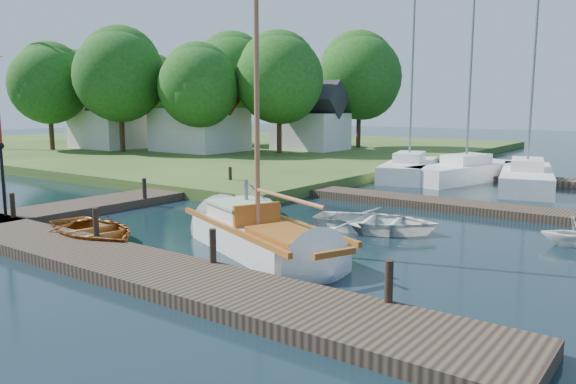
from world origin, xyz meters
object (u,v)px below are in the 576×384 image
Objects in this scene: house_b at (111,119)px; tree_0 at (49,84)px; marina_boat_2 at (527,176)px; tree_1 at (120,75)px; mooring_post_1 at (96,222)px; mooring_post_3 at (389,281)px; house_a at (199,118)px; tender_b at (254,196)px; dinghy at (92,227)px; lamp_post at (2,169)px; tree_5 at (152,88)px; tender_c at (375,218)px; marina_boat_1 at (466,170)px; house_c at (310,123)px; marina_boat_0 at (409,167)px; tree_6 at (74,86)px; mooring_post_0 at (13,205)px; mooring_post_2 at (213,246)px; tree_3 at (280,78)px; sailboat at (264,241)px; tree_2 at (199,86)px; mooring_post_4 at (144,188)px; tree_7 at (360,76)px; tree_4 at (233,76)px; mooring_post_5 at (230,176)px.

house_b is 0.70× the size of tree_0.
tree_1 is at bearing 80.56° from marina_boat_2.
mooring_post_1 is 9.00m from mooring_post_3.
tender_b is at bearing -39.83° from house_a.
dinghy is 0.48× the size of tree_0.
mooring_post_1 is at bearing 146.65° from marina_boat_2.
lamp_post is 0.30× the size of tree_5.
tender_c is at bearing -22.57° from house_b.
marina_boat_1 is (3.47, 13.08, -0.02)m from tender_b.
marina_boat_0 is at bearing -33.83° from house_c.
marina_boat_2 is 34.77m from tree_5.
house_c is 0.62× the size of tree_6.
mooring_post_0 is 0.09× the size of tree_1.
mooring_post_0 is at bearing -59.24° from house_a.
house_c reaches higher than mooring_post_2.
tender_b is 20.60m from tree_3.
mooring_post_0 is 35.77m from tree_6.
tree_6 reaches higher than tree_0.
mooring_post_3 is at bearing -22.69° from tree_0.
mooring_post_1 is 4.81m from sailboat.
house_a is 11.06m from tree_5.
tree_0 is 8.49m from tree_6.
lamp_post reaches higher than mooring_post_3.
mooring_post_1 and mooring_post_3 have the same top height.
mooring_post_0 is 0.10× the size of tree_2.
tree_7 is at bearing 100.86° from mooring_post_4.
tender_b reaches higher than dinghy.
house_c is at bearing 25.04° from tender_c.
sailboat is at bearing -163.10° from marina_boat_1.
mooring_post_1 is 26.05m from tree_3.
mooring_post_0 is 31.21m from tree_4.
tree_4 is at bearing 153.43° from tree_3.
dinghy is (-5.15, 0.30, -0.29)m from mooring_post_2.
tree_6 reaches higher than tender_b.
mooring_post_2 is 9.86m from mooring_post_4.
tree_2 is (-24.00, 19.05, 4.55)m from mooring_post_3.
tree_0 is at bearing -149.24° from house_a.
mooring_post_2 is 0.36× the size of tender_b.
tree_1 reaches higher than mooring_post_4.
tree_5 is at bearing 157.95° from house_a.
house_c is 0.57× the size of tree_1.
tree_1 reaches higher than house_a.
mooring_post_0 is 27.50m from tree_0.
house_b is (-21.00, 14.00, 2.07)m from mooring_post_4.
marina_boat_1 is at bearing 62.27° from mooring_post_4.
marina_boat_0 reaches higher than mooring_post_5.
dinghy is at bearing -43.21° from tree_5.
mooring_post_2 is 0.06× the size of marina_boat_2.
tree_5 is (-31.50, 25.05, 4.72)m from mooring_post_2.
tree_2 is 9.01m from tree_4.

